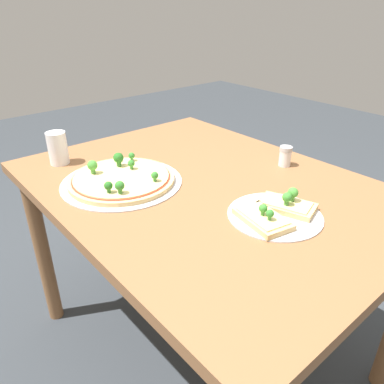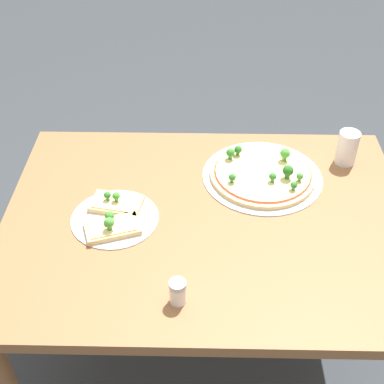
% 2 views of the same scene
% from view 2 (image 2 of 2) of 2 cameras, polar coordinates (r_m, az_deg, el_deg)
% --- Properties ---
extents(ground_plane, '(8.00, 8.00, 0.00)m').
position_cam_2_polar(ground_plane, '(2.20, 1.25, -17.45)').
color(ground_plane, '#33383D').
extents(dining_table, '(1.24, 0.92, 0.76)m').
position_cam_2_polar(dining_table, '(1.68, 1.56, -5.10)').
color(dining_table, brown).
rests_on(dining_table, ground_plane).
extents(pizza_tray_whole, '(0.40, 0.40, 0.07)m').
position_cam_2_polar(pizza_tray_whole, '(1.78, 7.57, 1.96)').
color(pizza_tray_whole, silver).
rests_on(pizza_tray_whole, dining_table).
extents(pizza_tray_slice, '(0.26, 0.26, 0.07)m').
position_cam_2_polar(pizza_tray_slice, '(1.62, -8.30, -2.54)').
color(pizza_tray_slice, silver).
rests_on(pizza_tray_slice, dining_table).
extents(drinking_cup, '(0.07, 0.07, 0.12)m').
position_cam_2_polar(drinking_cup, '(1.87, 16.22, 4.56)').
color(drinking_cup, white).
rests_on(drinking_cup, dining_table).
extents(condiment_shaker, '(0.05, 0.05, 0.07)m').
position_cam_2_polar(condiment_shaker, '(1.37, -1.54, -10.61)').
color(condiment_shaker, silver).
rests_on(condiment_shaker, dining_table).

